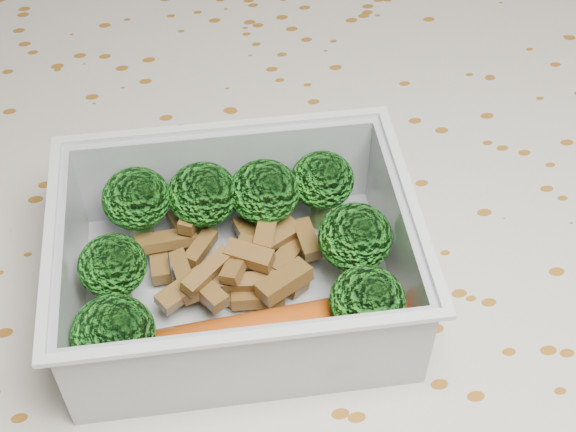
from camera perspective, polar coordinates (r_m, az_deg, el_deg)
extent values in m
cube|color=brown|center=(0.52, -1.13, -3.75)|extent=(1.40, 0.90, 0.04)
cube|color=beige|center=(0.50, -1.17, -2.12)|extent=(1.46, 0.96, 0.01)
cube|color=silver|center=(0.47, -3.45, -5.51)|extent=(0.20, 0.15, 0.00)
cube|color=silver|center=(0.49, -4.40, 3.19)|extent=(0.19, 0.02, 0.06)
cube|color=silver|center=(0.41, -2.70, -10.53)|extent=(0.19, 0.02, 0.06)
cube|color=silver|center=(0.46, 7.75, -1.78)|extent=(0.01, 0.13, 0.06)
cube|color=silver|center=(0.45, -15.16, -4.14)|extent=(0.01, 0.13, 0.06)
cube|color=silver|center=(0.47, -4.68, 6.37)|extent=(0.20, 0.02, 0.00)
cube|color=silver|center=(0.38, -2.79, -8.60)|extent=(0.20, 0.02, 0.00)
cube|color=silver|center=(0.43, 8.81, 1.04)|extent=(0.02, 0.14, 0.00)
cube|color=silver|center=(0.43, -16.64, -1.55)|extent=(0.02, 0.14, 0.00)
cylinder|color=#608C3F|center=(0.49, -10.32, -0.80)|extent=(0.01, 0.01, 0.02)
ellipsoid|color=#2A911F|center=(0.47, -10.73, 1.23)|extent=(0.04, 0.04, 0.03)
cylinder|color=#608C3F|center=(0.49, -5.84, -0.51)|extent=(0.01, 0.01, 0.02)
ellipsoid|color=#2A911F|center=(0.47, -6.08, 1.55)|extent=(0.04, 0.04, 0.04)
cylinder|color=#608C3F|center=(0.49, -1.63, -0.34)|extent=(0.01, 0.01, 0.02)
ellipsoid|color=#2A911F|center=(0.47, -1.69, 1.73)|extent=(0.04, 0.04, 0.04)
cylinder|color=#608C3F|center=(0.49, 2.37, 0.50)|extent=(0.01, 0.01, 0.02)
ellipsoid|color=#2A911F|center=(0.48, 2.46, 2.58)|extent=(0.04, 0.04, 0.03)
cylinder|color=#608C3F|center=(0.46, -11.88, -5.43)|extent=(0.01, 0.01, 0.02)
ellipsoid|color=#2A911F|center=(0.44, -12.38, -3.46)|extent=(0.04, 0.04, 0.03)
cylinder|color=#608C3F|center=(0.47, 4.59, -3.54)|extent=(0.01, 0.01, 0.02)
ellipsoid|color=#2A911F|center=(0.45, 4.79, -1.51)|extent=(0.04, 0.04, 0.04)
cylinder|color=#608C3F|center=(0.44, -11.77, -10.08)|extent=(0.01, 0.01, 0.02)
ellipsoid|color=#2A911F|center=(0.42, -12.31, -8.21)|extent=(0.04, 0.04, 0.04)
cylinder|color=#608C3F|center=(0.44, 5.41, -7.99)|extent=(0.01, 0.01, 0.02)
ellipsoid|color=#2A911F|center=(0.42, 5.66, -6.05)|extent=(0.04, 0.04, 0.03)
cube|color=brown|center=(0.46, -2.15, -5.75)|extent=(0.03, 0.02, 0.01)
cube|color=brown|center=(0.45, -0.27, -4.69)|extent=(0.04, 0.03, 0.01)
cube|color=brown|center=(0.47, -1.02, -1.45)|extent=(0.03, 0.03, 0.01)
cube|color=brown|center=(0.46, -7.35, -4.26)|extent=(0.01, 0.03, 0.01)
cube|color=brown|center=(0.47, -5.19, -5.13)|extent=(0.03, 0.02, 0.01)
cube|color=brown|center=(0.46, -5.05, -5.15)|extent=(0.03, 0.03, 0.01)
cube|color=brown|center=(0.47, -6.23, -2.25)|extent=(0.02, 0.03, 0.01)
cube|color=brown|center=(0.45, -7.49, -5.25)|extent=(0.03, 0.03, 0.01)
cube|color=brown|center=(0.48, -7.51, -0.84)|extent=(0.02, 0.03, 0.01)
cube|color=brown|center=(0.45, -5.79, -3.91)|extent=(0.03, 0.03, 0.01)
cube|color=brown|center=(0.45, -3.14, -4.74)|extent=(0.04, 0.02, 0.01)
cube|color=brown|center=(0.47, -6.68, -4.62)|extent=(0.03, 0.02, 0.01)
cube|color=brown|center=(0.47, 1.38, -1.66)|extent=(0.01, 0.03, 0.01)
cube|color=brown|center=(0.48, -0.05, -2.82)|extent=(0.03, 0.03, 0.01)
cube|color=brown|center=(0.45, -2.77, -2.84)|extent=(0.03, 0.02, 0.01)
cube|color=brown|center=(0.47, -4.35, -3.96)|extent=(0.02, 0.03, 0.01)
cube|color=brown|center=(0.47, -0.31, -4.27)|extent=(0.03, 0.03, 0.01)
cube|color=brown|center=(0.48, -9.08, -3.39)|extent=(0.01, 0.02, 0.01)
cube|color=brown|center=(0.47, -6.69, 0.36)|extent=(0.02, 0.03, 0.01)
cube|color=brown|center=(0.45, -3.51, -3.11)|extent=(0.03, 0.03, 0.01)
cube|color=brown|center=(0.46, -4.95, -4.70)|extent=(0.03, 0.03, 0.01)
cube|color=brown|center=(0.46, -1.70, -1.21)|extent=(0.02, 0.03, 0.01)
cube|color=brown|center=(0.45, -5.74, -5.38)|extent=(0.02, 0.03, 0.01)
cube|color=brown|center=(0.46, -2.31, -5.29)|extent=(0.03, 0.02, 0.01)
cube|color=brown|center=(0.47, -2.55, -1.73)|extent=(0.02, 0.04, 0.01)
cube|color=brown|center=(0.48, -8.77, -1.75)|extent=(0.03, 0.01, 0.01)
cylinder|color=#B0440F|center=(0.43, -2.42, -8.54)|extent=(0.15, 0.03, 0.03)
sphere|color=#B0440F|center=(0.44, 6.95, -6.76)|extent=(0.03, 0.03, 0.03)
sphere|color=#B0440F|center=(0.43, -12.13, -10.13)|extent=(0.03, 0.03, 0.03)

